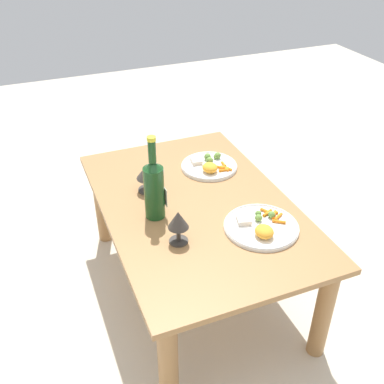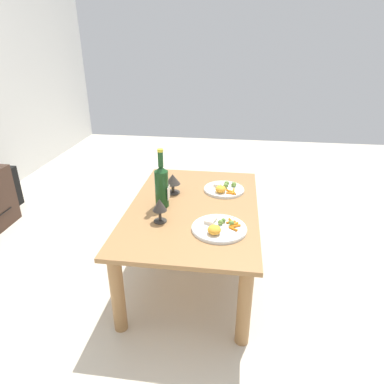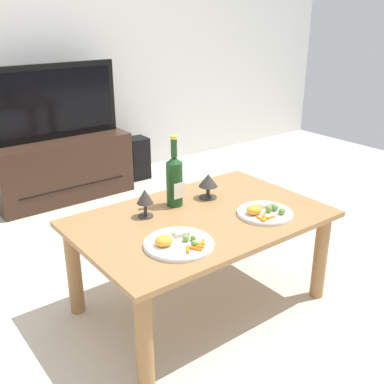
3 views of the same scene
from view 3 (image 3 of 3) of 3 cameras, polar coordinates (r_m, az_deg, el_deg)
ground_plane at (r=2.41m, az=1.02°, el=-13.51°), size 6.40×6.40×0.00m
back_wall at (r=3.83m, az=-19.91°, el=19.22°), size 6.40×0.10×2.60m
dining_table at (r=2.20m, az=1.09°, el=-4.96°), size 1.17×0.76×0.48m
tv_stand at (r=3.73m, az=-15.90°, el=2.90°), size 1.04×0.44×0.48m
tv_screen at (r=3.60m, az=-16.74°, el=10.64°), size 0.98×0.05×0.55m
floor_speaker at (r=4.04m, az=-6.75°, el=4.19°), size 0.18×0.18×0.36m
wine_bottle at (r=2.24m, az=-2.18°, el=1.64°), size 0.08×0.08×0.35m
goblet_left at (r=2.14m, az=-5.85°, el=-0.74°), size 0.08×0.08×0.14m
goblet_right at (r=2.35m, az=2.01°, el=1.28°), size 0.10×0.10×0.13m
dinner_plate_left at (r=1.90m, az=-1.75°, el=-6.32°), size 0.29×0.29×0.05m
dinner_plate_right at (r=2.20m, az=8.92°, el=-2.48°), size 0.27×0.27×0.05m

